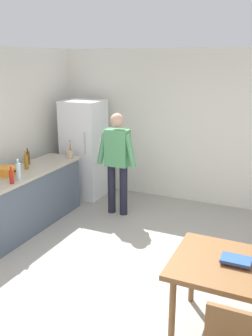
% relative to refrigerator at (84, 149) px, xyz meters
% --- Properties ---
extents(ground_plane, '(14.00, 14.00, 0.00)m').
position_rel_refrigerator_xyz_m(ground_plane, '(1.90, -2.40, -0.90)').
color(ground_plane, '#9E998E').
extents(wall_back, '(6.40, 0.12, 2.70)m').
position_rel_refrigerator_xyz_m(wall_back, '(1.90, 0.60, 0.45)').
color(wall_back, silver).
rests_on(wall_back, ground_plane).
extents(kitchen_counter, '(0.64, 2.20, 0.90)m').
position_rel_refrigerator_xyz_m(kitchen_counter, '(-0.10, -1.60, -0.45)').
color(kitchen_counter, '#4C5666').
rests_on(kitchen_counter, ground_plane).
extents(refrigerator, '(0.70, 0.67, 1.80)m').
position_rel_refrigerator_xyz_m(refrigerator, '(0.00, 0.00, 0.00)').
color(refrigerator, white).
rests_on(refrigerator, ground_plane).
extents(person, '(0.70, 0.22, 1.70)m').
position_rel_refrigerator_xyz_m(person, '(0.95, -0.55, 0.08)').
color(person, '#1E1E2D').
rests_on(person, ground_plane).
extents(dining_table, '(1.40, 0.90, 0.75)m').
position_rel_refrigerator_xyz_m(dining_table, '(3.30, -2.70, -0.23)').
color(dining_table, brown).
rests_on(dining_table, ground_plane).
extents(cooking_pot, '(0.40, 0.28, 0.12)m').
position_rel_refrigerator_xyz_m(cooking_pot, '(-0.20, -1.84, 0.06)').
color(cooking_pot, orange).
rests_on(cooking_pot, kitchen_counter).
extents(utensil_jar, '(0.11, 0.11, 0.32)m').
position_rel_refrigerator_xyz_m(utensil_jar, '(0.10, -0.65, 0.08)').
color(utensil_jar, tan).
rests_on(utensil_jar, kitchen_counter).
extents(bottle_water_clear, '(0.07, 0.07, 0.30)m').
position_rel_refrigerator_xyz_m(bottle_water_clear, '(0.11, -1.95, 0.13)').
color(bottle_water_clear, silver).
rests_on(bottle_water_clear, kitchen_counter).
extents(bottle_oil_amber, '(0.06, 0.06, 0.28)m').
position_rel_refrigerator_xyz_m(bottle_oil_amber, '(-0.15, -1.48, 0.12)').
color(bottle_oil_amber, '#996619').
rests_on(bottle_oil_amber, kitchen_counter).
extents(bottle_sauce_red, '(0.06, 0.06, 0.24)m').
position_rel_refrigerator_xyz_m(bottle_sauce_red, '(0.12, -2.11, 0.10)').
color(bottle_sauce_red, '#B22319').
rests_on(bottle_sauce_red, kitchen_counter).
extents(bottle_beer_brown, '(0.06, 0.06, 0.26)m').
position_rel_refrigerator_xyz_m(bottle_beer_brown, '(-0.29, -1.25, 0.11)').
color(bottle_beer_brown, '#5B3314').
rests_on(bottle_beer_brown, kitchen_counter).
extents(book_stack, '(0.26, 0.19, 0.05)m').
position_rel_refrigerator_xyz_m(book_stack, '(3.17, -2.68, -0.12)').
color(book_stack, '#B22D28').
rests_on(book_stack, dining_table).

